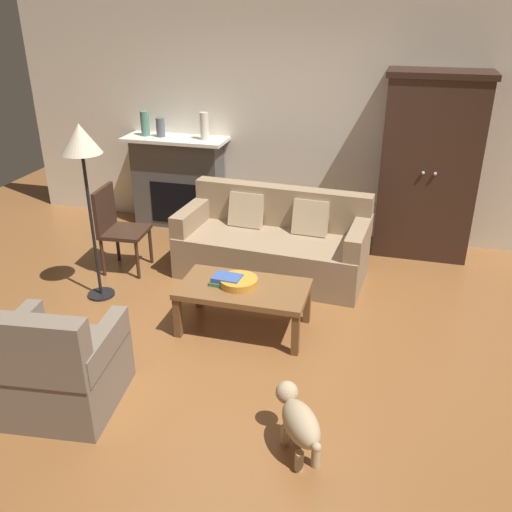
{
  "coord_description": "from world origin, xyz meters",
  "views": [
    {
      "loc": [
        1.12,
        -3.85,
        2.66
      ],
      "look_at": [
        -0.05,
        0.47,
        0.55
      ],
      "focal_mm": 38.85,
      "sensor_mm": 36.0,
      "label": 1
    }
  ],
  "objects_px": {
    "floor_lamp": "(82,150)",
    "dog": "(299,421)",
    "mantel_vase_cream": "(204,126)",
    "coffee_table": "(244,292)",
    "side_chair_wooden": "(116,224)",
    "couch": "(273,245)",
    "mantel_vase_slate": "(161,127)",
    "fruit_bowl": "(239,282)",
    "book_stack": "(227,280)",
    "armoire": "(429,167)",
    "armchair_near_left": "(58,369)",
    "fireplace": "(178,181)",
    "mantel_vase_jade": "(145,124)"
  },
  "relations": [
    {
      "from": "couch",
      "to": "fruit_bowl",
      "type": "xyz_separation_m",
      "value": [
        -0.03,
        -1.13,
        0.13
      ]
    },
    {
      "from": "armoire",
      "to": "couch",
      "type": "relative_size",
      "value": 1.01
    },
    {
      "from": "armoire",
      "to": "side_chair_wooden",
      "type": "xyz_separation_m",
      "value": [
        -3.08,
        -1.3,
        -0.49
      ]
    },
    {
      "from": "fireplace",
      "to": "book_stack",
      "type": "height_order",
      "value": "fireplace"
    },
    {
      "from": "book_stack",
      "to": "armchair_near_left",
      "type": "relative_size",
      "value": 0.3
    },
    {
      "from": "fireplace",
      "to": "couch",
      "type": "xyz_separation_m",
      "value": [
        1.47,
        -1.03,
        -0.25
      ]
    },
    {
      "from": "coffee_table",
      "to": "armchair_near_left",
      "type": "relative_size",
      "value": 1.25
    },
    {
      "from": "mantel_vase_slate",
      "to": "dog",
      "type": "height_order",
      "value": "mantel_vase_slate"
    },
    {
      "from": "fruit_bowl",
      "to": "mantel_vase_cream",
      "type": "distance_m",
      "value": 2.53
    },
    {
      "from": "mantel_vase_cream",
      "to": "dog",
      "type": "distance_m",
      "value": 4.05
    },
    {
      "from": "mantel_vase_jade",
      "to": "mantel_vase_cream",
      "type": "height_order",
      "value": "mantel_vase_cream"
    },
    {
      "from": "couch",
      "to": "fruit_bowl",
      "type": "bearing_deg",
      "value": -91.75
    },
    {
      "from": "armoire",
      "to": "couch",
      "type": "distance_m",
      "value": 1.89
    },
    {
      "from": "side_chair_wooden",
      "to": "dog",
      "type": "distance_m",
      "value": 3.17
    },
    {
      "from": "mantel_vase_cream",
      "to": "side_chair_wooden",
      "type": "bearing_deg",
      "value": -110.69
    },
    {
      "from": "mantel_vase_slate",
      "to": "armchair_near_left",
      "type": "xyz_separation_m",
      "value": [
        0.7,
        -3.47,
        -0.92
      ]
    },
    {
      "from": "coffee_table",
      "to": "book_stack",
      "type": "bearing_deg",
      "value": 178.72
    },
    {
      "from": "floor_lamp",
      "to": "dog",
      "type": "bearing_deg",
      "value": -33.74
    },
    {
      "from": "mantel_vase_jade",
      "to": "floor_lamp",
      "type": "height_order",
      "value": "floor_lamp"
    },
    {
      "from": "book_stack",
      "to": "armchair_near_left",
      "type": "bearing_deg",
      "value": -121.58
    },
    {
      "from": "mantel_vase_slate",
      "to": "mantel_vase_cream",
      "type": "xyz_separation_m",
      "value": [
        0.56,
        0.0,
        0.05
      ]
    },
    {
      "from": "book_stack",
      "to": "side_chair_wooden",
      "type": "xyz_separation_m",
      "value": [
        -1.46,
        0.8,
        0.05
      ]
    },
    {
      "from": "side_chair_wooden",
      "to": "mantel_vase_slate",
      "type": "bearing_deg",
      "value": 92.04
    },
    {
      "from": "couch",
      "to": "mantel_vase_slate",
      "type": "xyz_separation_m",
      "value": [
        -1.65,
        1.02,
        0.91
      ]
    },
    {
      "from": "fireplace",
      "to": "book_stack",
      "type": "distance_m",
      "value": 2.55
    },
    {
      "from": "couch",
      "to": "book_stack",
      "type": "bearing_deg",
      "value": -97.02
    },
    {
      "from": "fruit_bowl",
      "to": "side_chair_wooden",
      "type": "xyz_separation_m",
      "value": [
        -1.57,
        0.79,
        0.06
      ]
    },
    {
      "from": "couch",
      "to": "armchair_near_left",
      "type": "bearing_deg",
      "value": -111.13
    },
    {
      "from": "fruit_bowl",
      "to": "mantel_vase_slate",
      "type": "relative_size",
      "value": 1.46
    },
    {
      "from": "floor_lamp",
      "to": "side_chair_wooden",
      "type": "bearing_deg",
      "value": 99.25
    },
    {
      "from": "fireplace",
      "to": "dog",
      "type": "bearing_deg",
      "value": -57.4
    },
    {
      "from": "floor_lamp",
      "to": "dog",
      "type": "relative_size",
      "value": 3.37
    },
    {
      "from": "couch",
      "to": "fruit_bowl",
      "type": "height_order",
      "value": "couch"
    },
    {
      "from": "fireplace",
      "to": "coffee_table",
      "type": "xyz_separation_m",
      "value": [
        1.48,
        -2.18,
        -0.2
      ]
    },
    {
      "from": "fireplace",
      "to": "side_chair_wooden",
      "type": "height_order",
      "value": "fireplace"
    },
    {
      "from": "mantel_vase_slate",
      "to": "armchair_near_left",
      "type": "bearing_deg",
      "value": -78.54
    },
    {
      "from": "armoire",
      "to": "side_chair_wooden",
      "type": "relative_size",
      "value": 2.21
    },
    {
      "from": "mantel_vase_slate",
      "to": "floor_lamp",
      "type": "distance_m",
      "value": 1.97
    },
    {
      "from": "armoire",
      "to": "book_stack",
      "type": "relative_size",
      "value": 7.44
    },
    {
      "from": "coffee_table",
      "to": "armoire",
      "type": "bearing_deg",
      "value": 55.04
    },
    {
      "from": "coffee_table",
      "to": "mantel_vase_cream",
      "type": "relative_size",
      "value": 3.47
    },
    {
      "from": "coffee_table",
      "to": "mantel_vase_cream",
      "type": "height_order",
      "value": "mantel_vase_cream"
    },
    {
      "from": "dog",
      "to": "mantel_vase_cream",
      "type": "bearing_deg",
      "value": 118.06
    },
    {
      "from": "fireplace",
      "to": "mantel_vase_slate",
      "type": "xyz_separation_m",
      "value": [
        -0.18,
        -0.02,
        0.66
      ]
    },
    {
      "from": "couch",
      "to": "floor_lamp",
      "type": "height_order",
      "value": "floor_lamp"
    },
    {
      "from": "fruit_bowl",
      "to": "armchair_near_left",
      "type": "bearing_deg",
      "value": -124.58
    },
    {
      "from": "coffee_table",
      "to": "side_chair_wooden",
      "type": "bearing_deg",
      "value": 153.56
    },
    {
      "from": "couch",
      "to": "armchair_near_left",
      "type": "height_order",
      "value": "armchair_near_left"
    },
    {
      "from": "fireplace",
      "to": "fruit_bowl",
      "type": "relative_size",
      "value": 3.87
    },
    {
      "from": "couch",
      "to": "mantel_vase_cream",
      "type": "relative_size",
      "value": 6.21
    }
  ]
}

